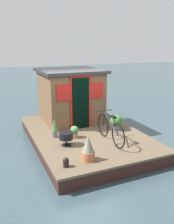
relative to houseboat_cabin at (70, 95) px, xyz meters
The scene contains 10 objects.
ground_plane 1.89m from the houseboat_cabin, behind, with size 60.00×60.00×0.00m, color #384C54.
houseboat_deck 1.75m from the houseboat_cabin, behind, with size 4.86×3.30×0.41m.
houseboat_cabin is the anchor object (origin of this frame).
bicycle 2.48m from the houseboat_cabin, behind, with size 1.66×0.50×0.84m.
potted_plant_lavender 1.92m from the houseboat_cabin, 163.92° to the left, with size 0.25×0.25×0.36m.
potted_plant_basil 1.86m from the houseboat_cabin, 144.10° to the left, with size 0.18×0.18×0.59m.
potted_plant_fern 2.01m from the houseboat_cabin, 147.81° to the right, with size 0.41×0.41×0.51m.
potted_plant_ivy 3.33m from the houseboat_cabin, 167.60° to the left, with size 0.32×0.32×0.61m.
charcoal_grill 2.41m from the houseboat_cabin, 157.16° to the left, with size 0.39×0.39×0.38m.
mooring_bollard 3.63m from the houseboat_cabin, 158.41° to the left, with size 0.14×0.14×0.23m.
Camera 1 is at (-6.63, 2.82, 3.09)m, focal length 37.99 mm.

